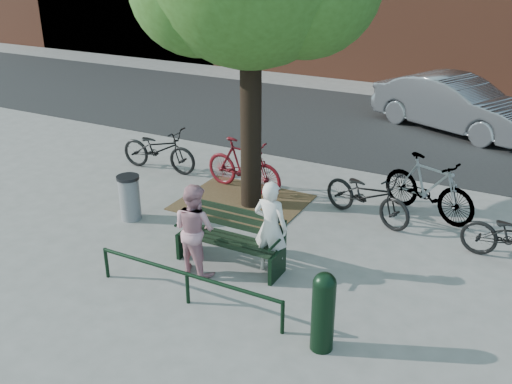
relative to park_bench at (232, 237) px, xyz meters
The scene contains 14 objects.
ground 0.49m from the park_bench, 90.00° to the right, with size 90.00×90.00×0.00m, color gray.
dirt_pit 2.39m from the park_bench, 115.24° to the left, with size 2.40×2.00×0.02m, color brown.
road 8.43m from the park_bench, 90.00° to the left, with size 40.00×7.00×0.01m, color black.
park_bench is the anchor object (origin of this frame).
guard_railing 1.28m from the park_bench, 90.00° to the right, with size 3.06×0.06×0.51m.
person_left 0.71m from the park_bench, ahead, with size 0.56×0.37×1.53m, color silver.
person_right 0.67m from the park_bench, 129.06° to the right, with size 0.72×0.56×1.48m, color #BE828C.
bollard 2.46m from the park_bench, 32.40° to the right, with size 0.30×0.30×1.11m.
litter_bin 2.56m from the park_bench, 168.26° to the left, with size 0.42×0.42×0.86m.
bicycle_a 4.55m from the park_bench, 141.50° to the left, with size 0.67×1.91×1.00m, color black.
bicycle_b 2.99m from the park_bench, 115.52° to the left, with size 0.52×1.84×1.11m, color #550C12.
bicycle_c 2.93m from the park_bench, 61.28° to the left, with size 0.65×1.87×0.98m, color black.
bicycle_d 4.03m from the park_bench, 54.02° to the left, with size 0.55×1.95×1.17m, color gray.
parked_car 9.28m from the park_bench, 78.97° to the left, with size 1.59×4.56×1.50m, color gray.
Camera 1 is at (4.09, -6.85, 4.74)m, focal length 40.00 mm.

